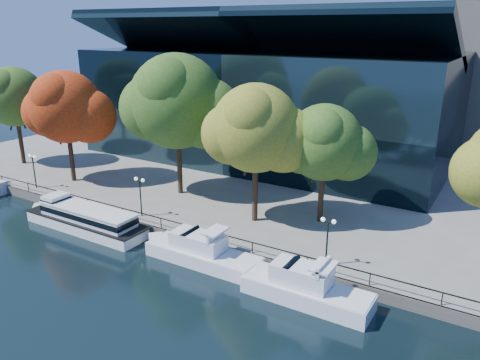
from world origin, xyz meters
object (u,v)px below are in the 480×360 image
Objects in this scene: tree_4 at (325,144)px; tree_0 at (15,98)px; tour_boat at (82,217)px; lamp_0 at (33,163)px; tree_1 at (66,109)px; lamp_2 at (328,231)px; tree_3 at (257,130)px; lamp_1 at (140,188)px; cruiser_far at (301,286)px; cruiser_near at (199,250)px; tree_2 at (178,104)px.

tree_0 is at bearing -176.91° from tree_4.
lamp_0 is (-12.32, 3.77, 2.75)m from tour_boat.
tree_1 reaches higher than lamp_2.
lamp_2 is at bearing -6.98° from tree_0.
tree_3 reaches higher than tour_boat.
tree_0 is at bearing 172.56° from tree_1.
lamp_1 is (16.69, 0.00, 0.00)m from lamp_0.
tree_1 is 1.00× the size of tree_3.
cruiser_far is at bearing -13.58° from tree_1.
tree_0 is 28.42m from lamp_1.
cruiser_near is 2.87× the size of lamp_0.
tree_4 is at bearing 114.41° from lamp_2.
cruiser_near is 10.53m from lamp_1.
lamp_1 is at bearing 160.81° from cruiser_near.
tree_4 is at bearing 105.52° from cruiser_far.
lamp_2 reaches higher than tour_boat.
tour_boat is at bearing -17.00° from lamp_0.
lamp_2 is (3.66, -8.07, -4.78)m from tree_4.
tree_1 reaches higher than tree_3.
tree_4 is at bearing 30.10° from tour_boat.
cruiser_far is 25.36m from tree_2.
tree_4 reaches higher than cruiser_near.
tree_3 is (25.40, 0.76, 0.11)m from tree_1.
tree_1 is at bearing 143.13° from tour_boat.
lamp_0 is (-1.78, -4.13, -5.97)m from tree_1.
cruiser_far is 0.69× the size of tree_2.
tour_boat is 26.22m from tree_0.
lamp_1 reaches higher than cruiser_far.
cruiser_far is at bearing -29.89° from tree_2.
lamp_0 reaches higher than cruiser_far.
cruiser_far is at bearing -74.48° from tree_4.
tree_1 reaches higher than tree_0.
tree_0 is (-36.72, 9.06, 9.02)m from cruiser_near.
lamp_1 is at bearing -15.49° from tree_1.
cruiser_near is 11.07m from lamp_2.
tree_2 is (26.43, 1.69, 1.20)m from tree_0.
lamp_2 is at bearing 18.15° from cruiser_near.
tree_3 reaches higher than lamp_0.
tree_2 is at bearing 95.62° from lamp_1.
tree_4 is (-3.39, 12.23, 7.65)m from cruiser_far.
lamp_2 is at bearing -6.81° from tree_1.
cruiser_far is 20.07m from lamp_1.
tree_4 is (6.48, 11.39, 7.72)m from cruiser_near.
tree_2 is 3.88× the size of lamp_0.
tour_boat is at bearing -171.11° from lamp_2.
tour_boat is at bearing -139.30° from lamp_1.
tree_4 reaches higher than lamp_0.
tree_3 is 28.28m from lamp_0.
cruiser_near is at bearing -96.50° from tree_3.
tree_4 is (5.54, 3.17, -1.30)m from tree_3.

